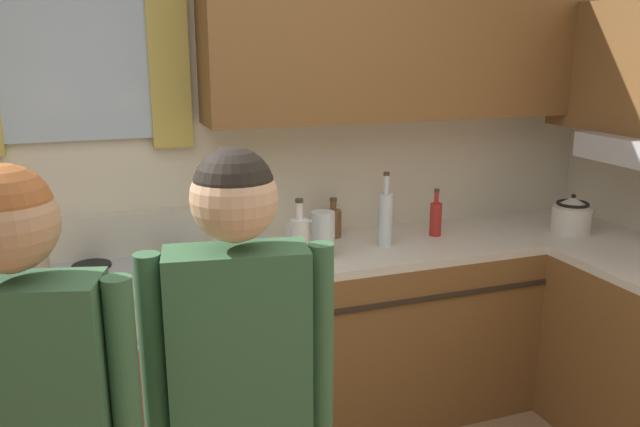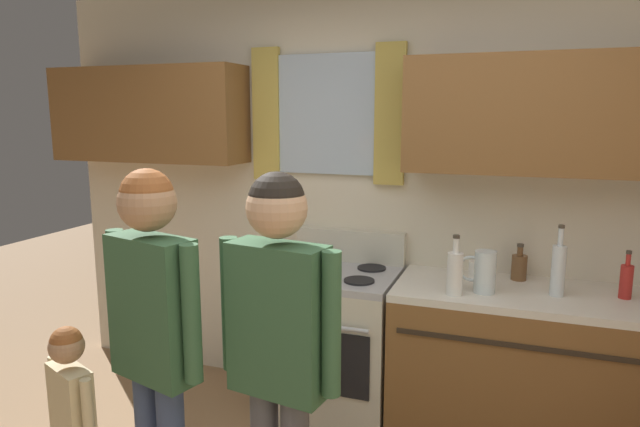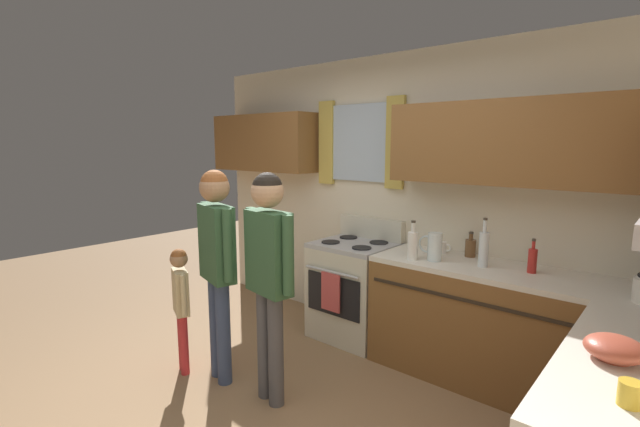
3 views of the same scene
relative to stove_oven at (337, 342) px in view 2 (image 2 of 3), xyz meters
name	(u,v)px [view 2 (image 2 of 3)]	position (x,y,z in m)	size (l,w,h in m)	color
back_wall_unit	(398,169)	(0.29, 0.28, 1.02)	(4.60, 0.42, 2.60)	beige
stove_oven	(337,342)	(0.00, 0.00, 0.00)	(0.69, 0.67, 1.10)	beige
bottle_sauce_red	(626,280)	(1.51, 0.04, 0.53)	(0.06, 0.06, 0.25)	red
bottle_squat_brown	(519,266)	(1.00, 0.20, 0.51)	(0.08, 0.08, 0.21)	brown
bottle_milk_white	(455,272)	(0.69, -0.19, 0.55)	(0.08, 0.08, 0.31)	white
bottle_tall_clear	(558,269)	(1.19, -0.03, 0.57)	(0.07, 0.07, 0.37)	silver
mug_ceramic_white	(477,270)	(0.78, 0.16, 0.48)	(0.13, 0.08, 0.09)	white
water_pitcher	(484,272)	(0.83, -0.10, 0.54)	(0.19, 0.11, 0.22)	silver
adult_holding_child	(154,323)	(-0.32, -1.30, 0.55)	(0.49, 0.25, 1.62)	#38476B
adult_in_plaid	(279,335)	(0.18, -1.24, 0.55)	(0.50, 0.22, 1.62)	#4C4C51
small_child	(73,417)	(-0.64, -1.42, 0.16)	(0.31, 0.18, 1.01)	red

